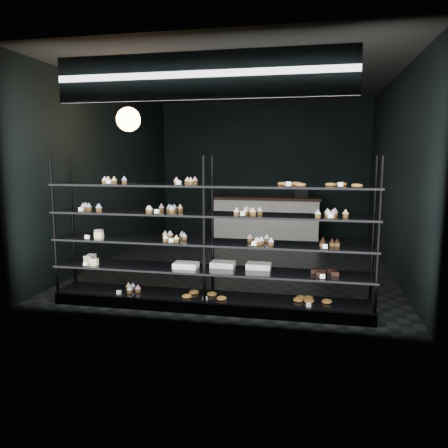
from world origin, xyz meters
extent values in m
cube|color=black|center=(0.00, 0.00, 0.01)|extent=(5.00, 6.00, 0.01)
cube|color=black|center=(0.00, 0.00, 3.20)|extent=(5.00, 6.00, 0.01)
cube|color=black|center=(0.00, 3.00, 1.60)|extent=(5.00, 0.01, 3.20)
cube|color=black|center=(0.00, -3.00, 1.60)|extent=(5.00, 0.01, 3.20)
cube|color=black|center=(-2.50, 0.00, 1.60)|extent=(0.01, 6.00, 3.20)
cube|color=black|center=(2.50, 0.00, 1.60)|extent=(0.01, 6.00, 3.20)
cube|color=black|center=(-0.04, -2.45, 0.06)|extent=(4.00, 0.50, 0.12)
cylinder|color=black|center=(-2.01, -2.67, 0.99)|extent=(0.04, 0.04, 1.85)
cylinder|color=black|center=(-2.01, -2.23, 0.99)|extent=(0.04, 0.04, 1.85)
cylinder|color=black|center=(-0.04, -2.67, 0.99)|extent=(0.04, 0.04, 1.85)
cylinder|color=black|center=(-0.04, -2.23, 0.99)|extent=(0.04, 0.04, 1.85)
cylinder|color=black|center=(1.93, -2.67, 0.99)|extent=(0.04, 0.04, 1.85)
cylinder|color=black|center=(1.93, -2.23, 0.99)|extent=(0.04, 0.04, 1.85)
cube|color=black|center=(-0.04, -2.45, 0.15)|extent=(4.00, 0.50, 0.03)
cube|color=black|center=(-0.04, -2.45, 0.50)|extent=(4.00, 0.50, 0.02)
cube|color=black|center=(-0.04, -2.45, 0.85)|extent=(4.00, 0.50, 0.02)
cube|color=black|center=(-0.04, -2.45, 1.20)|extent=(4.00, 0.50, 0.02)
cube|color=black|center=(-0.04, -2.45, 1.55)|extent=(4.00, 0.50, 0.02)
cube|color=white|center=(-1.28, -2.63, 1.59)|extent=(0.06, 0.04, 0.06)
cube|color=white|center=(-0.33, -2.63, 1.59)|extent=(0.06, 0.04, 0.06)
cube|color=white|center=(0.95, -2.63, 1.59)|extent=(0.05, 0.04, 0.06)
cube|color=white|center=(1.53, -2.63, 1.59)|extent=(0.06, 0.04, 0.06)
cube|color=white|center=(-1.62, -2.63, 1.24)|extent=(0.06, 0.04, 0.06)
cube|color=white|center=(-0.60, -2.63, 1.24)|extent=(0.05, 0.04, 0.06)
cube|color=white|center=(0.43, -2.63, 1.24)|extent=(0.06, 0.04, 0.06)
cube|color=white|center=(1.42, -2.63, 1.24)|extent=(0.06, 0.04, 0.06)
cube|color=white|center=(-1.57, -2.63, 0.89)|extent=(0.06, 0.04, 0.06)
cube|color=white|center=(-0.50, -2.63, 0.89)|extent=(0.06, 0.04, 0.06)
cube|color=white|center=(0.57, -2.63, 0.89)|extent=(0.05, 0.04, 0.06)
cube|color=white|center=(1.38, -2.63, 0.89)|extent=(0.06, 0.04, 0.06)
cube|color=white|center=(-1.57, -2.63, 0.54)|extent=(0.06, 0.04, 0.06)
cube|color=white|center=(1.38, -2.63, 0.54)|extent=(0.06, 0.04, 0.06)
cube|color=white|center=(-1.14, -2.63, 0.19)|extent=(0.06, 0.04, 0.06)
cube|color=white|center=(-0.08, -2.63, 0.19)|extent=(0.05, 0.04, 0.06)
cube|color=white|center=(1.21, -2.63, 0.19)|extent=(0.06, 0.04, 0.06)
cube|color=#0B0F38|center=(0.00, -2.92, 2.75)|extent=(3.20, 0.04, 0.45)
cube|color=white|center=(0.00, -2.94, 2.75)|extent=(3.30, 0.02, 0.50)
cylinder|color=black|center=(-1.53, -1.35, 2.90)|extent=(0.01, 0.01, 0.55)
sphere|color=#EC9C52|center=(-1.53, -1.35, 2.45)|extent=(0.36, 0.36, 0.36)
cube|color=silver|center=(0.15, 2.50, 0.46)|extent=(2.40, 0.60, 0.92)
cube|color=black|center=(0.15, 2.50, 0.95)|extent=(2.50, 0.65, 0.06)
cube|color=black|center=(0.95, 2.50, 1.10)|extent=(0.30, 0.30, 0.25)
camera|label=1|loc=(1.22, -7.60, 1.89)|focal=35.00mm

